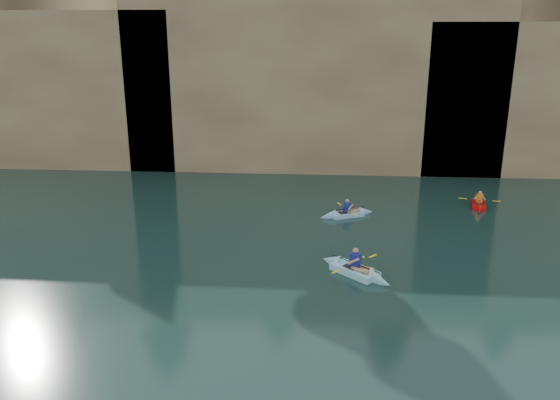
{
  "coord_description": "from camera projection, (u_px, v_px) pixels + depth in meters",
  "views": [
    {
      "loc": [
        2.51,
        -12.99,
        8.86
      ],
      "look_at": [
        1.11,
        5.95,
        3.0
      ],
      "focal_mm": 35.0,
      "sensor_mm": 36.0,
      "label": 1
    }
  ],
  "objects": [
    {
      "name": "ground",
      "position": [
        225.0,
        365.0,
        15.17
      ],
      "size": [
        160.0,
        160.0,
        0.0
      ],
      "primitive_type": "plane",
      "color": "black",
      "rests_on": "ground"
    },
    {
      "name": "sea_cave_center",
      "position": [
        221.0,
        147.0,
        35.9
      ],
      "size": [
        3.5,
        1.0,
        3.2
      ],
      "primitive_type": "cube",
      "color": "black",
      "rests_on": "ground"
    },
    {
      "name": "sea_cave_west",
      "position": [
        15.0,
        138.0,
        36.77
      ],
      "size": [
        4.5,
        1.0,
        4.0
      ],
      "primitive_type": "cube",
      "color": "black",
      "rests_on": "ground"
    },
    {
      "name": "cliff",
      "position": [
        289.0,
        71.0,
        41.99
      ],
      "size": [
        70.0,
        16.0,
        12.0
      ],
      "primitive_type": "cube",
      "color": "tan",
      "rests_on": "ground"
    },
    {
      "name": "sea_cave_east",
      "position": [
        438.0,
        141.0,
        34.72
      ],
      "size": [
        5.0,
        1.0,
        4.5
      ],
      "primitive_type": "cube",
      "color": "black",
      "rests_on": "ground"
    },
    {
      "name": "kayaker_red_far",
      "position": [
        479.0,
        204.0,
        28.91
      ],
      "size": [
        2.07,
        2.94,
        1.05
      ],
      "rotation": [
        0.0,
        0.0,
        1.35
      ],
      "color": "red",
      "rests_on": "ground"
    },
    {
      "name": "kayaker_ltblue_near",
      "position": [
        355.0,
        270.0,
        20.83
      ],
      "size": [
        2.97,
        2.87,
        1.32
      ],
      "rotation": [
        0.0,
        0.0,
        -0.76
      ],
      "color": "#93E0F5",
      "rests_on": "ground"
    },
    {
      "name": "kayaker_ltblue_mid",
      "position": [
        347.0,
        214.0,
        27.37
      ],
      "size": [
        2.95,
        2.06,
        1.11
      ],
      "rotation": [
        0.0,
        0.0,
        0.41
      ],
      "color": "#97CCFD",
      "rests_on": "ground"
    },
    {
      "name": "cliff_slab_center",
      "position": [
        313.0,
        84.0,
        34.89
      ],
      "size": [
        24.0,
        2.4,
        11.4
      ],
      "primitive_type": "cube",
      "color": "tan",
      "rests_on": "ground"
    }
  ]
}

